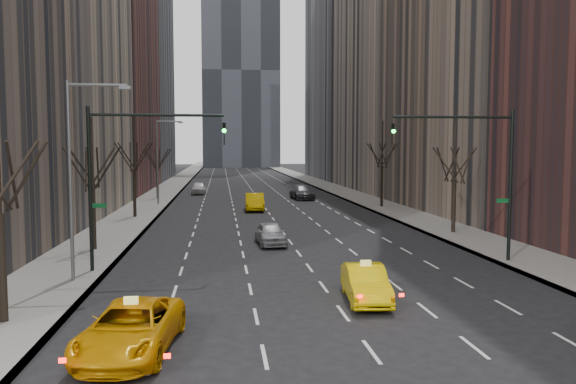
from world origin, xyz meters
name	(u,v)px	position (x,y,z in m)	size (l,w,h in m)	color
ground	(372,352)	(0.00, 0.00, 0.00)	(400.00, 400.00, 0.00)	black
sidewalk_left	(169,188)	(-12.25, 70.00, 0.07)	(4.50, 320.00, 0.15)	slate
sidewalk_right	(329,187)	(12.25, 70.00, 0.07)	(4.50, 320.00, 0.15)	slate
bld_left_far	(97,34)	(-21.50, 66.00, 22.00)	(14.00, 28.00, 44.00)	brown
bld_left_deep	(130,23)	(-21.50, 96.00, 30.00)	(14.00, 30.00, 60.00)	slate
bld_right_far	(401,17)	(21.50, 64.00, 25.00)	(14.00, 28.00, 50.00)	#B8A48C
bld_right_deep	(351,32)	(21.50, 95.00, 29.00)	(14.00, 30.00, 58.00)	slate
tree_lw_a	(0,215)	(-12.00, 4.00, 3.88)	(3.36, 3.50, 8.28)	black
tree_lw_b	(93,189)	(-12.00, 18.00, 3.72)	(3.36, 3.50, 7.82)	black
tree_lw_c	(134,172)	(-12.00, 34.00, 4.04)	(3.36, 3.50, 8.74)	black
tree_lw_d	(157,170)	(-12.00, 52.00, 3.56)	(3.36, 3.50, 7.36)	black
tree_rw_b	(454,182)	(12.00, 22.00, 3.72)	(3.36, 3.50, 7.82)	black
tree_rw_c	(382,168)	(12.00, 40.00, 4.04)	(3.36, 3.50, 8.74)	black
traffic_mast_left	(125,162)	(-9.11, 12.00, 5.49)	(6.69, 0.39, 8.00)	black
traffic_mast_right	(481,161)	(9.11, 12.00, 5.49)	(6.69, 0.39, 8.00)	black
streetlight_near	(78,160)	(-10.84, 10.00, 5.62)	(2.83, 0.22, 9.00)	slate
streetlight_far	(161,153)	(-10.84, 45.00, 5.62)	(2.83, 0.22, 9.00)	slate
taxi_suv	(131,328)	(-7.21, 0.82, 0.74)	(2.46, 5.33, 1.48)	#E89C04
taxi_sedan	(366,283)	(1.26, 5.56, 0.72)	(1.52, 4.36, 1.44)	yellow
silver_sedan_ahead	(270,233)	(-1.38, 19.20, 0.71)	(1.67, 4.16, 1.42)	#9C9EA4
far_taxi	(255,202)	(-1.20, 38.90, 0.84)	(1.78, 5.12, 1.69)	#F0BC05
far_suv_grey	(302,192)	(5.16, 50.31, 0.82)	(2.30, 5.65, 1.64)	#323238
far_car_white	(199,188)	(-7.43, 59.38, 0.80)	(1.89, 4.70, 1.60)	silver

